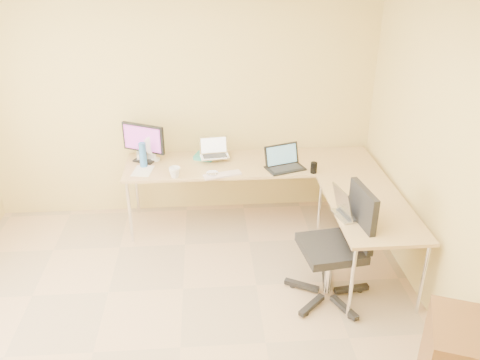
{
  "coord_description": "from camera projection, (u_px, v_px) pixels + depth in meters",
  "views": [
    {
      "loc": [
        0.25,
        -2.89,
        2.88
      ],
      "look_at": [
        0.55,
        1.1,
        0.9
      ],
      "focal_mm": 36.88,
      "sensor_mm": 36.0,
      "label": 1
    }
  ],
  "objects": [
    {
      "name": "floor",
      "position": [
        180.0,
        348.0,
        3.85
      ],
      "size": [
        4.5,
        4.5,
        0.0
      ],
      "primitive_type": "plane",
      "color": "tan",
      "rests_on": "ground"
    },
    {
      "name": "wall_back",
      "position": [
        181.0,
        101.0,
        5.28
      ],
      "size": [
        4.5,
        0.0,
        4.5
      ],
      "primitive_type": "plane",
      "rotation": [
        1.57,
        0.0,
        0.0
      ],
      "color": "#E5C96F",
      "rests_on": "ground"
    },
    {
      "name": "wall_right",
      "position": [
        475.0,
        191.0,
        3.41
      ],
      "size": [
        0.0,
        4.5,
        4.5
      ],
      "primitive_type": "plane",
      "rotation": [
        1.57,
        0.0,
        -1.57
      ],
      "color": "#E5C96F",
      "rests_on": "ground"
    },
    {
      "name": "desk_main",
      "position": [
        251.0,
        193.0,
        5.39
      ],
      "size": [
        2.65,
        0.7,
        0.73
      ],
      "primitive_type": "cube",
      "color": "tan",
      "rests_on": "ground"
    },
    {
      "name": "desk_return",
      "position": [
        366.0,
        240.0,
        4.56
      ],
      "size": [
        0.7,
        1.3,
        0.73
      ],
      "primitive_type": "cube",
      "color": "tan",
      "rests_on": "ground"
    },
    {
      "name": "monitor",
      "position": [
        144.0,
        143.0,
        5.18
      ],
      "size": [
        0.5,
        0.36,
        0.41
      ],
      "primitive_type": "cube",
      "rotation": [
        0.0,
        0.0,
        -0.47
      ],
      "color": "black",
      "rests_on": "desk_main"
    },
    {
      "name": "book_stack",
      "position": [
        207.0,
        154.0,
        5.36
      ],
      "size": [
        0.29,
        0.33,
        0.05
      ],
      "primitive_type": "cube",
      "rotation": [
        0.0,
        0.0,
        -0.36
      ],
      "color": "teal",
      "rests_on": "desk_main"
    },
    {
      "name": "laptop_center",
      "position": [
        214.0,
        148.0,
        5.21
      ],
      "size": [
        0.33,
        0.27,
        0.2
      ],
      "primitive_type": "cube",
      "rotation": [
        0.0,
        0.0,
        0.12
      ],
      "color": "silver",
      "rests_on": "desk_main"
    },
    {
      "name": "laptop_black",
      "position": [
        286.0,
        158.0,
        5.03
      ],
      "size": [
        0.45,
        0.39,
        0.24
      ],
      "primitive_type": "cube",
      "rotation": [
        0.0,
        0.0,
        0.33
      ],
      "color": "black",
      "rests_on": "desk_main"
    },
    {
      "name": "keyboard",
      "position": [
        222.0,
        175.0,
        4.94
      ],
      "size": [
        0.4,
        0.21,
        0.02
      ],
      "primitive_type": "cube",
      "rotation": [
        0.0,
        0.0,
        0.29
      ],
      "color": "silver",
      "rests_on": "desk_main"
    },
    {
      "name": "mouse",
      "position": [
        280.0,
        163.0,
        5.18
      ],
      "size": [
        0.11,
        0.09,
        0.03
      ],
      "primitive_type": "ellipsoid",
      "rotation": [
        0.0,
        0.0,
        0.35
      ],
      "color": "silver",
      "rests_on": "desk_main"
    },
    {
      "name": "mug",
      "position": [
        175.0,
        172.0,
        4.88
      ],
      "size": [
        0.14,
        0.14,
        0.11
      ],
      "primitive_type": "imported",
      "rotation": [
        0.0,
        0.0,
        0.21
      ],
      "color": "white",
      "rests_on": "desk_main"
    },
    {
      "name": "cd_stack",
      "position": [
        212.0,
        174.0,
        4.94
      ],
      "size": [
        0.14,
        0.14,
        0.03
      ],
      "primitive_type": "cylinder",
      "rotation": [
        0.0,
        0.0,
        0.24
      ],
      "color": "silver",
      "rests_on": "desk_main"
    },
    {
      "name": "water_bottle",
      "position": [
        143.0,
        155.0,
        5.08
      ],
      "size": [
        0.09,
        0.09,
        0.26
      ],
      "primitive_type": "cylinder",
      "rotation": [
        0.0,
        0.0,
        0.16
      ],
      "color": "#3774BF",
      "rests_on": "desk_main"
    },
    {
      "name": "papers",
      "position": [
        143.0,
        171.0,
        5.04
      ],
      "size": [
        0.22,
        0.29,
        0.01
      ],
      "primitive_type": "cube",
      "rotation": [
        0.0,
        0.0,
        -0.16
      ],
      "color": "white",
      "rests_on": "desk_main"
    },
    {
      "name": "white_box",
      "position": [
        146.0,
        155.0,
        5.32
      ],
      "size": [
        0.2,
        0.16,
        0.07
      ],
      "primitive_type": "cube",
      "rotation": [
        0.0,
        0.0,
        0.12
      ],
      "color": "white",
      "rests_on": "desk_main"
    },
    {
      "name": "desk_fan",
      "position": [
        155.0,
        148.0,
        5.22
      ],
      "size": [
        0.28,
        0.28,
        0.28
      ],
      "primitive_type": "cylinder",
      "rotation": [
        0.0,
        0.0,
        0.35
      ],
      "color": "white",
      "rests_on": "desk_main"
    },
    {
      "name": "black_cup",
      "position": [
        314.0,
        168.0,
        4.98
      ],
      "size": [
        0.08,
        0.08,
        0.11
      ],
      "primitive_type": "cylinder",
      "rotation": [
        0.0,
        0.0,
        -0.34
      ],
      "color": "black",
      "rests_on": "desk_main"
    },
    {
      "name": "laptop_return",
      "position": [
        354.0,
        204.0,
        4.19
      ],
      "size": [
        0.39,
        0.34,
        0.23
      ],
      "primitive_type": "cube",
      "rotation": [
        0.0,
        0.0,
        1.81
      ],
      "color": "#ABABAB",
      "rests_on": "desk_return"
    },
    {
      "name": "office_chair",
      "position": [
        331.0,
        249.0,
        4.18
      ],
      "size": [
        0.72,
        0.72,
        1.06
      ],
      "primitive_type": "cube",
      "rotation": [
        0.0,
        0.0,
        0.13
      ],
      "color": "black",
      "rests_on": "ground"
    }
  ]
}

